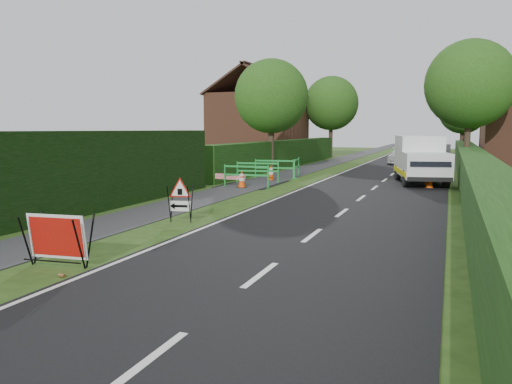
% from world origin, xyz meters
% --- Properties ---
extents(ground, '(120.00, 120.00, 0.00)m').
position_xyz_m(ground, '(0.00, 0.00, 0.00)').
color(ground, '#254413').
rests_on(ground, ground).
extents(road_surface, '(6.00, 90.00, 0.02)m').
position_xyz_m(road_surface, '(2.50, 35.00, 0.00)').
color(road_surface, black).
rests_on(road_surface, ground).
extents(footpath, '(2.00, 90.00, 0.02)m').
position_xyz_m(footpath, '(-3.00, 35.00, 0.01)').
color(footpath, '#2D2D30').
rests_on(footpath, ground).
extents(hedge_west_near, '(1.10, 18.00, 2.50)m').
position_xyz_m(hedge_west_near, '(-5.00, 0.00, 0.00)').
color(hedge_west_near, black).
rests_on(hedge_west_near, ground).
extents(hedge_west_far, '(1.00, 24.00, 1.80)m').
position_xyz_m(hedge_west_far, '(-5.00, 22.00, 0.00)').
color(hedge_west_far, '#14380F').
rests_on(hedge_west_far, ground).
extents(hedge_east, '(1.20, 50.00, 1.50)m').
position_xyz_m(hedge_east, '(6.50, 16.00, 0.00)').
color(hedge_east, '#14380F').
rests_on(hedge_east, ground).
extents(house_west, '(7.50, 7.40, 7.88)m').
position_xyz_m(house_west, '(-10.00, 30.00, 2.90)').
color(house_west, brown).
rests_on(house_west, ground).
extents(tree_nw, '(4.40, 4.40, 6.70)m').
position_xyz_m(tree_nw, '(-4.60, 18.00, 4.48)').
color(tree_nw, '#2D2116').
rests_on(tree_nw, ground).
extents(tree_ne, '(5.20, 5.20, 7.79)m').
position_xyz_m(tree_ne, '(6.40, 22.00, 5.17)').
color(tree_ne, '#2D2116').
rests_on(tree_ne, ground).
extents(tree_fw, '(4.80, 4.80, 7.24)m').
position_xyz_m(tree_fw, '(-4.60, 34.00, 4.83)').
color(tree_fw, '#2D2116').
rests_on(tree_fw, ground).
extents(tree_fe, '(4.20, 4.20, 6.33)m').
position_xyz_m(tree_fe, '(6.40, 38.00, 4.22)').
color(tree_fe, '#2D2116').
rests_on(tree_fe, ground).
extents(red_rect_sign, '(1.22, 0.83, 0.99)m').
position_xyz_m(red_rect_sign, '(-1.17, -3.38, 0.57)').
color(red_rect_sign, black).
rests_on(red_rect_sign, ground).
extents(triangle_sign, '(0.86, 0.86, 1.04)m').
position_xyz_m(triangle_sign, '(-1.33, 1.33, 0.73)').
color(triangle_sign, black).
rests_on(triangle_sign, ground).
extents(works_van, '(2.87, 5.17, 2.23)m').
position_xyz_m(works_van, '(4.21, 14.18, 1.18)').
color(works_van, silver).
rests_on(works_van, ground).
extents(traffic_cone_0, '(0.38, 0.38, 0.79)m').
position_xyz_m(traffic_cone_0, '(4.72, 12.27, 0.39)').
color(traffic_cone_0, black).
rests_on(traffic_cone_0, ground).
extents(traffic_cone_1, '(0.38, 0.38, 0.79)m').
position_xyz_m(traffic_cone_1, '(4.62, 13.61, 0.39)').
color(traffic_cone_1, black).
rests_on(traffic_cone_1, ground).
extents(traffic_cone_2, '(0.38, 0.38, 0.79)m').
position_xyz_m(traffic_cone_2, '(4.62, 15.18, 0.39)').
color(traffic_cone_2, black).
rests_on(traffic_cone_2, ground).
extents(traffic_cone_3, '(0.38, 0.38, 0.79)m').
position_xyz_m(traffic_cone_3, '(-2.93, 9.49, 0.39)').
color(traffic_cone_3, black).
rests_on(traffic_cone_3, ground).
extents(traffic_cone_4, '(0.38, 0.38, 0.79)m').
position_xyz_m(traffic_cone_4, '(-2.79, 12.90, 0.39)').
color(traffic_cone_4, black).
rests_on(traffic_cone_4, ground).
extents(ped_barrier_0, '(2.08, 0.51, 1.00)m').
position_xyz_m(ped_barrier_0, '(-2.82, 9.75, 0.63)').
color(ped_barrier_0, '#1A9335').
rests_on(ped_barrier_0, ground).
extents(ped_barrier_1, '(2.09, 0.70, 1.00)m').
position_xyz_m(ped_barrier_1, '(-3.11, 11.88, 0.63)').
color(ped_barrier_1, '#1A9335').
rests_on(ped_barrier_1, ground).
extents(ped_barrier_2, '(2.09, 0.70, 1.00)m').
position_xyz_m(ped_barrier_2, '(-2.99, 13.99, 0.63)').
color(ped_barrier_2, '#1A9335').
rests_on(ped_barrier_2, ground).
extents(ped_barrier_3, '(0.71, 2.09, 1.00)m').
position_xyz_m(ped_barrier_3, '(-2.12, 15.10, 0.63)').
color(ped_barrier_3, '#1A9335').
rests_on(ped_barrier_3, ground).
extents(redwhite_plank, '(1.50, 0.10, 0.25)m').
position_xyz_m(redwhite_plank, '(-3.59, 9.73, 0.00)').
color(redwhite_plank, red).
rests_on(redwhite_plank, ground).
extents(litter_can, '(0.12, 0.07, 0.07)m').
position_xyz_m(litter_can, '(-0.67, -3.85, 0.00)').
color(litter_can, '#BF7F4C').
rests_on(litter_can, ground).
extents(hatchback_car, '(1.95, 4.00, 1.32)m').
position_xyz_m(hatchback_car, '(2.19, 27.76, 0.66)').
color(hatchback_car, silver).
rests_on(hatchback_car, ground).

